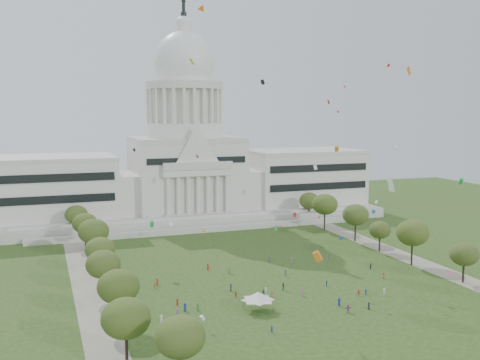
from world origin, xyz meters
The scene contains 32 objects.
ground centered at (0.00, 0.00, 0.00)m, with size 400.00×400.00×0.00m, color #2B4619.
capitol centered at (0.00, 113.59, 22.30)m, with size 160.00×64.50×91.30m.
path_left centered at (-48.00, 30.00, 0.02)m, with size 8.00×160.00×0.04m, color gray.
path_right centered at (48.00, 30.00, 0.02)m, with size 8.00×160.00×0.04m, color gray.
row_tree_l_0 centered at (-45.26, -21.68, 8.95)m, with size 8.85×8.85×12.59m.
row_tree_l_1 centered at (-44.07, -2.96, 8.95)m, with size 8.86×8.86×12.59m.
row_tree_r_1 centered at (46.22, -1.75, 7.66)m, with size 7.58×7.58×10.78m.
row_tree_l_2 centered at (-45.04, 17.30, 8.51)m, with size 8.42×8.42×11.97m.
row_tree_r_2 centered at (44.17, 17.44, 9.66)m, with size 9.55×9.55×13.58m.
row_tree_l_3 centered at (-44.09, 33.92, 8.21)m, with size 8.12×8.12×11.55m.
row_tree_r_3 centered at (44.40, 34.48, 7.08)m, with size 7.01×7.01×9.98m.
row_tree_l_4 centered at (-44.08, 52.42, 9.39)m, with size 9.29×9.29×13.21m.
row_tree_r_4 centered at (44.76, 50.04, 9.29)m, with size 9.19×9.19×13.06m.
row_tree_l_5 centered at (-45.22, 71.01, 8.42)m, with size 8.33×8.33×11.85m.
row_tree_r_5 centered at (43.49, 70.19, 9.93)m, with size 9.82×9.82×13.96m.
row_tree_l_6 centered at (-46.87, 89.14, 8.27)m, with size 8.19×8.19×11.64m.
row_tree_r_6 centered at (45.96, 88.13, 8.51)m, with size 8.42×8.42×11.97m.
near_tree_0 centered at (-38.00, -32.00, 8.56)m, with size 8.47×8.47×12.04m.
event_tent centered at (-12.86, -2.98, 3.44)m, with size 9.63×9.63×4.43m.
person_0 centered at (28.50, 8.56, 0.81)m, with size 0.79×0.51×1.62m, color olive.
person_2 centered at (30.21, 17.39, 0.86)m, with size 0.84×0.52×1.72m, color #26262B.
person_3 centered at (14.36, -1.78, 0.75)m, with size 0.97×0.50×1.50m, color #B21E1E.
person_4 centered at (-1.37, 8.58, 1.01)m, with size 1.18×0.64×2.01m, color #33723F.
person_5 centered at (-7.69, 6.23, 0.80)m, with size 1.48×0.59×1.60m, color #33723F.
person_6 centered at (11.41, -10.90, 0.83)m, with size 0.81×0.53×1.66m, color #26262B.
person_7 centered at (-14.95, -16.04, 0.80)m, with size 0.58×0.43×1.60m, color navy.
person_8 centered at (-14.61, 7.42, 0.74)m, with size 0.72×0.44×1.47m, color #B21E1E.
person_9 centered at (20.59, -3.51, 0.83)m, with size 1.07×0.55×1.66m, color silver.
person_10 centered at (10.51, 7.52, 0.75)m, with size 0.88×0.48×1.50m, color navy.
person_11 centered at (5.81, -11.18, 0.96)m, with size 1.78×0.70×1.92m, color #994C8C.
distant_crowd centered at (-12.50, 13.94, 0.87)m, with size 66.22×41.61×1.92m.
kite_swarm centered at (0.17, 7.64, 26.71)m, with size 80.29×104.09×62.45m.
Camera 1 is at (-58.36, -117.90, 45.08)m, focal length 42.00 mm.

